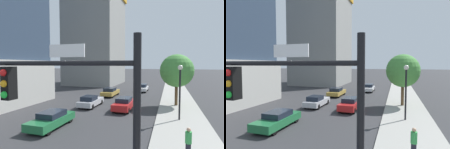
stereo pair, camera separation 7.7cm
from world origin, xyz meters
The scene contains 11 objects.
sidewalk centered at (8.15, 20.00, 0.07)m, with size 4.51×120.00×0.15m, color #9E9B93.
construction_building centered at (-11.69, 43.30, 14.17)m, with size 13.18×23.36×34.53m.
traffic_light_pole centered at (4.40, 2.51, 4.07)m, with size 5.78×0.48×5.82m.
street_lamp centered at (7.96, 15.58, 3.48)m, with size 0.44×0.44×4.98m.
street_tree centered at (7.87, 21.77, 4.40)m, with size 4.03×4.03×6.28m.
car_gold centered at (-2.18, 26.37, 0.70)m, with size 1.90×4.65×1.38m.
car_red centered at (2.15, 18.18, 0.72)m, with size 1.79×4.60×1.43m.
car_white centered at (2.15, 33.09, 0.72)m, with size 1.73×4.73×1.42m.
car_green centered at (-2.18, 10.71, 0.67)m, with size 1.86×4.53×1.33m.
car_silver centered at (-2.18, 18.52, 0.67)m, with size 1.79×4.35×1.37m.
pedestrian_green_shirt centered at (8.08, 8.40, 1.00)m, with size 0.34×0.34×1.67m.
Camera 1 is at (7.07, -2.01, 5.20)m, focal length 29.46 mm.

